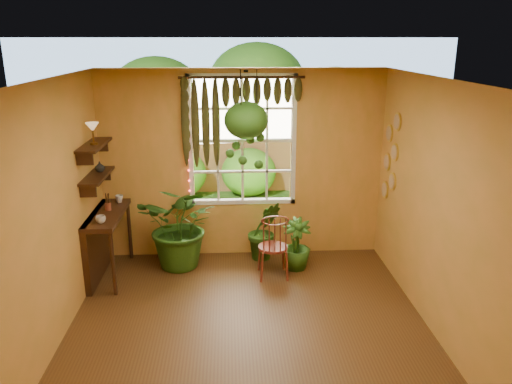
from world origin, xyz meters
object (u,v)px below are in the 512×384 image
(potted_plant_left, at_px, (182,225))
(potted_plant_mid, at_px, (264,230))
(windsor_chair, at_px, (273,256))
(hanging_basket, at_px, (246,127))
(counter_ledge, at_px, (101,237))

(potted_plant_left, height_order, potted_plant_mid, potted_plant_left)
(potted_plant_left, relative_size, potted_plant_mid, 1.41)
(windsor_chair, distance_m, hanging_basket, 1.75)
(windsor_chair, xyz_separation_m, hanging_basket, (-0.34, 0.43, 1.66))
(potted_plant_mid, relative_size, hanging_basket, 0.67)
(counter_ledge, distance_m, hanging_basket, 2.43)
(windsor_chair, distance_m, potted_plant_mid, 0.61)
(hanging_basket, bearing_deg, potted_plant_left, -177.73)
(counter_ledge, xyz_separation_m, potted_plant_left, (1.06, 0.23, 0.06))
(hanging_basket, bearing_deg, potted_plant_mid, 31.94)
(counter_ledge, distance_m, windsor_chair, 2.31)
(potted_plant_mid, bearing_deg, hanging_basket, -148.06)
(counter_ledge, xyz_separation_m, windsor_chair, (2.29, -0.16, -0.25))
(windsor_chair, bearing_deg, hanging_basket, 125.89)
(potted_plant_mid, xyz_separation_m, hanging_basket, (-0.26, -0.16, 1.53))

